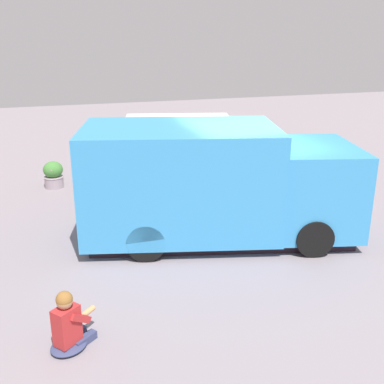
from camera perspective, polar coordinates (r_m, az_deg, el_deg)
name	(u,v)px	position (r m, az deg, el deg)	size (l,w,h in m)	color
ground_plane	(246,228)	(10.26, 6.61, -4.36)	(40.00, 40.00, 0.00)	gray
food_truck	(214,185)	(9.43, 2.73, 0.88)	(3.90, 5.80, 2.32)	#3793D4
person_customer	(69,325)	(6.63, -14.85, -15.50)	(0.70, 0.75, 0.87)	#394067
planter_flowering_far	(53,174)	(13.27, -16.62, 2.08)	(0.53, 0.53, 0.73)	#9F8D94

